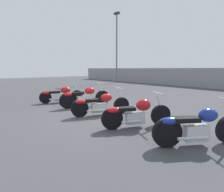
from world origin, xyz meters
TOP-DOWN VIEW (x-y plane):
  - ground_plane at (0.00, 0.00)m, footprint 60.00×60.00m
  - light_pole_left at (-10.72, 10.03)m, footprint 0.70×0.35m
  - motorcycle_slot_0 at (-3.26, -0.28)m, footprint 0.90×2.02m
  - motorcycle_slot_1 at (-1.63, 0.08)m, footprint 0.77×2.23m
  - motorcycle_slot_2 at (-0.07, -0.24)m, footprint 0.97×2.06m
  - motorcycle_slot_3 at (1.64, -0.24)m, footprint 1.04×1.93m
  - motorcycle_slot_4 at (3.29, -0.14)m, footprint 1.23×1.81m

SIDE VIEW (x-z plane):
  - ground_plane at x=0.00m, z-range 0.00..0.00m
  - motorcycle_slot_2 at x=-0.07m, z-range -0.09..0.87m
  - motorcycle_slot_0 at x=-3.26m, z-range -0.07..0.86m
  - motorcycle_slot_3 at x=1.64m, z-range -0.07..0.89m
  - motorcycle_slot_4 at x=3.29m, z-range -0.09..0.92m
  - motorcycle_slot_1 at x=-1.63m, z-range -0.08..0.95m
  - light_pole_left at x=-10.72m, z-range 0.69..8.60m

